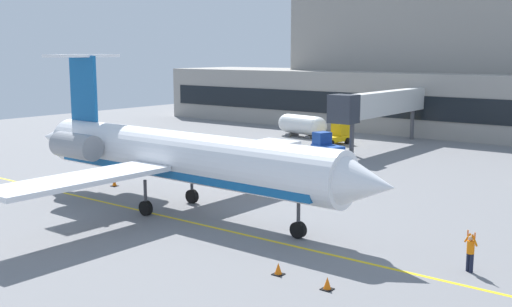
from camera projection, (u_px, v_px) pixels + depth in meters
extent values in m
cube|color=slate|center=(207.00, 215.00, 37.82)|extent=(120.00, 120.00, 0.10)
cube|color=yellow|center=(184.00, 221.00, 36.33)|extent=(108.00, 0.24, 0.01)
cube|color=red|center=(240.00, 177.00, 48.88)|extent=(0.30, 8.00, 0.01)
cube|color=gray|center=(431.00, 102.00, 76.70)|extent=(76.63, 13.49, 7.30)
cube|color=gray|center=(419.00, 25.00, 79.90)|extent=(33.59, 9.45, 11.75)
cube|color=black|center=(407.00, 107.00, 71.44)|extent=(73.56, 0.12, 2.73)
cube|color=silver|center=(387.00, 103.00, 64.28)|extent=(1.40, 16.05, 2.40)
cube|color=#2D333D|center=(344.00, 109.00, 57.34)|extent=(2.40, 2.00, 2.64)
cylinder|color=#4C4C51|center=(412.00, 125.00, 69.82)|extent=(0.44, 0.44, 3.38)
cylinder|color=#4C4C51|center=(352.00, 138.00, 59.14)|extent=(0.44, 0.44, 3.38)
cylinder|color=white|center=(182.00, 156.00, 37.80)|extent=(23.01, 3.39, 3.05)
cube|color=#145999|center=(182.00, 170.00, 37.94)|extent=(20.71, 3.05, 0.55)
cone|color=white|center=(364.00, 183.00, 30.03)|extent=(3.40, 3.04, 2.99)
cone|color=white|center=(59.00, 138.00, 45.76)|extent=(4.01, 2.65, 2.60)
cube|color=white|center=(241.00, 149.00, 43.55)|extent=(3.22, 10.37, 0.28)
cube|color=white|center=(81.00, 179.00, 33.28)|extent=(3.22, 10.37, 0.28)
cylinder|color=gray|center=(133.00, 138.00, 44.17)|extent=(3.69, 1.73, 1.68)
cylinder|color=gray|center=(76.00, 146.00, 40.46)|extent=(3.69, 1.73, 1.68)
cube|color=#145999|center=(83.00, 89.00, 43.16)|extent=(2.75, 0.28, 4.51)
cube|color=white|center=(82.00, 56.00, 42.79)|extent=(2.21, 4.92, 0.20)
cylinder|color=#3F3F44|center=(298.00, 212.00, 32.73)|extent=(0.20, 0.20, 1.51)
cylinder|color=black|center=(298.00, 230.00, 32.89)|extent=(0.90, 0.36, 0.90)
cylinder|color=#3F3F44|center=(192.00, 182.00, 40.37)|extent=(0.20, 0.20, 1.51)
cylinder|color=black|center=(192.00, 196.00, 40.53)|extent=(0.90, 0.36, 0.90)
cylinder|color=#3F3F44|center=(145.00, 192.00, 37.32)|extent=(0.20, 0.20, 1.51)
cylinder|color=black|center=(146.00, 208.00, 37.48)|extent=(0.90, 0.36, 0.90)
cube|color=#E5B20C|center=(334.00, 139.00, 65.96)|extent=(1.99, 4.06, 0.57)
cube|color=#C3970A|center=(340.00, 129.00, 66.57)|extent=(1.55, 1.72, 1.29)
cylinder|color=black|center=(336.00, 140.00, 67.48)|extent=(0.36, 0.73, 0.70)
cylinder|color=black|center=(347.00, 141.00, 66.42)|extent=(0.36, 0.73, 0.70)
cylinder|color=black|center=(320.00, 142.00, 65.59)|extent=(0.36, 0.73, 0.70)
cylinder|color=black|center=(331.00, 144.00, 64.53)|extent=(0.36, 0.73, 0.70)
cube|color=#1E4CB2|center=(328.00, 148.00, 59.31)|extent=(3.61, 2.62, 0.62)
cube|color=#1A4197|center=(322.00, 138.00, 59.93)|extent=(1.72, 1.81, 1.16)
cylinder|color=black|center=(314.00, 151.00, 59.88)|extent=(0.75, 0.50, 0.70)
cylinder|color=black|center=(327.00, 149.00, 60.74)|extent=(0.75, 0.50, 0.70)
cylinder|color=black|center=(329.00, 154.00, 57.99)|extent=(0.75, 0.50, 0.70)
cylinder|color=black|center=(342.00, 152.00, 58.84)|extent=(0.75, 0.50, 0.70)
cylinder|color=white|center=(302.00, 125.00, 71.81)|extent=(4.95, 2.85, 2.21)
sphere|color=white|center=(317.00, 126.00, 70.15)|extent=(2.17, 2.17, 2.17)
sphere|color=white|center=(287.00, 123.00, 73.48)|extent=(2.17, 2.17, 2.17)
cube|color=#59595B|center=(292.00, 135.00, 72.87)|extent=(0.60, 1.99, 0.35)
cube|color=#59595B|center=(312.00, 137.00, 71.17)|extent=(0.60, 1.99, 0.35)
cylinder|color=#191E33|center=(468.00, 262.00, 27.93)|extent=(0.18, 0.18, 0.86)
cylinder|color=#191E33|center=(471.00, 263.00, 27.75)|extent=(0.18, 0.18, 0.86)
cylinder|color=orange|center=(471.00, 247.00, 27.72)|extent=(0.34, 0.34, 0.60)
sphere|color=tan|center=(471.00, 238.00, 27.65)|extent=(0.24, 0.24, 0.24)
cylinder|color=orange|center=(468.00, 238.00, 27.86)|extent=(0.39, 0.26, 0.50)
cylinder|color=#F2590C|center=(468.00, 233.00, 27.82)|extent=(0.06, 0.06, 0.28)
cylinder|color=orange|center=(475.00, 240.00, 27.46)|extent=(0.39, 0.26, 0.50)
cylinder|color=#F2590C|center=(475.00, 236.00, 27.42)|extent=(0.06, 0.06, 0.28)
cone|color=orange|center=(327.00, 283.00, 25.77)|extent=(0.36, 0.36, 0.55)
cube|color=black|center=(327.00, 289.00, 25.81)|extent=(0.47, 0.47, 0.04)
cone|color=orange|center=(114.00, 183.00, 45.64)|extent=(0.36, 0.36, 0.55)
cube|color=black|center=(115.00, 186.00, 45.68)|extent=(0.47, 0.47, 0.04)
cone|color=orange|center=(45.00, 184.00, 45.08)|extent=(0.36, 0.36, 0.55)
cube|color=black|center=(45.00, 188.00, 45.12)|extent=(0.47, 0.47, 0.04)
cone|color=orange|center=(278.00, 269.00, 27.50)|extent=(0.36, 0.36, 0.55)
cube|color=black|center=(278.00, 274.00, 27.54)|extent=(0.47, 0.47, 0.04)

